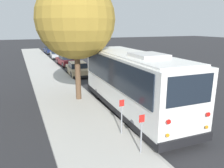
% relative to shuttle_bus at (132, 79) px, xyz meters
% --- Properties ---
extents(ground_plane, '(160.00, 160.00, 0.00)m').
position_rel_shuttle_bus_xyz_m(ground_plane, '(-0.81, -0.15, -1.85)').
color(ground_plane, '#28282B').
extents(sidewalk_slab, '(80.00, 3.40, 0.15)m').
position_rel_shuttle_bus_xyz_m(sidewalk_slab, '(-0.81, 3.14, -1.78)').
color(sidewalk_slab, '#B2AFA8').
rests_on(sidewalk_slab, ground).
extents(curb_strip, '(80.00, 0.14, 0.15)m').
position_rel_shuttle_bus_xyz_m(curb_strip, '(-0.81, 1.37, -1.78)').
color(curb_strip, '#9D9A94').
rests_on(curb_strip, ground).
extents(shuttle_bus, '(9.48, 2.87, 3.46)m').
position_rel_shuttle_bus_xyz_m(shuttle_bus, '(0.00, 0.00, 0.00)').
color(shuttle_bus, white).
rests_on(shuttle_bus, ground).
extents(parked_sedan_tan, '(4.47, 2.02, 1.32)m').
position_rel_shuttle_bus_xyz_m(parked_sedan_tan, '(10.55, 0.37, -1.24)').
color(parked_sedan_tan, tan).
rests_on(parked_sedan_tan, ground).
extents(parked_sedan_maroon, '(4.42, 1.87, 1.31)m').
position_rel_shuttle_bus_xyz_m(parked_sedan_maroon, '(16.67, 0.20, -1.24)').
color(parked_sedan_maroon, maroon).
rests_on(parked_sedan_maroon, ground).
extents(parked_sedan_silver, '(4.61, 1.94, 1.28)m').
position_rel_shuttle_bus_xyz_m(parked_sedan_silver, '(23.67, 0.24, -1.26)').
color(parked_sedan_silver, '#A8AAAF').
rests_on(parked_sedan_silver, ground).
extents(parked_sedan_navy, '(4.38, 1.97, 1.32)m').
position_rel_shuttle_bus_xyz_m(parked_sedan_navy, '(30.09, 0.25, -1.24)').
color(parked_sedan_navy, '#19234C').
rests_on(parked_sedan_navy, ground).
extents(street_tree, '(4.73, 4.73, 8.02)m').
position_rel_shuttle_bus_xyz_m(street_tree, '(2.98, 2.33, 3.57)').
color(street_tree, brown).
rests_on(street_tree, sidewalk_slab).
extents(sign_post_near, '(0.06, 0.22, 1.50)m').
position_rel_shuttle_bus_xyz_m(sign_post_near, '(-4.18, 1.86, -0.93)').
color(sign_post_near, gray).
rests_on(sign_post_near, sidewalk_slab).
extents(sign_post_far, '(0.06, 0.22, 1.55)m').
position_rel_shuttle_bus_xyz_m(sign_post_far, '(-2.54, 1.86, -0.90)').
color(sign_post_far, gray).
rests_on(sign_post_far, sidewalk_slab).
extents(lane_stripe_mid, '(2.40, 0.14, 0.01)m').
position_rel_shuttle_bus_xyz_m(lane_stripe_mid, '(-0.69, -3.32, -1.85)').
color(lane_stripe_mid, silver).
rests_on(lane_stripe_mid, ground).
extents(lane_stripe_ahead, '(2.40, 0.14, 0.01)m').
position_rel_shuttle_bus_xyz_m(lane_stripe_ahead, '(5.31, -3.32, -1.85)').
color(lane_stripe_ahead, silver).
rests_on(lane_stripe_ahead, ground).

